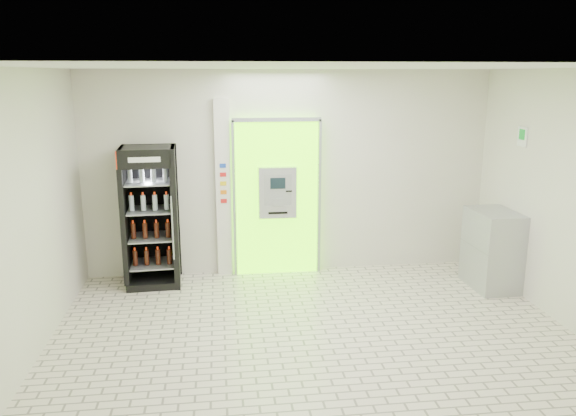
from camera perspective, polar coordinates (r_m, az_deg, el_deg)
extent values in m
plane|color=beige|center=(6.43, 3.04, -13.69)|extent=(6.00, 6.00, 0.00)
plane|color=silver|center=(8.32, 0.15, 3.55)|extent=(6.00, 0.00, 6.00)
plane|color=silver|center=(3.60, 10.42, -10.28)|extent=(6.00, 0.00, 6.00)
plane|color=silver|center=(6.13, -25.57, -1.40)|extent=(0.00, 5.00, 5.00)
plane|color=white|center=(5.72, 3.42, 14.11)|extent=(6.00, 6.00, 0.00)
cube|color=#65FE01|center=(8.30, -1.16, 1.06)|extent=(1.20, 0.12, 2.30)
cube|color=gray|center=(8.06, -1.14, 8.96)|extent=(1.28, 0.04, 0.06)
cube|color=gray|center=(8.19, -5.49, 0.83)|extent=(0.04, 0.04, 2.30)
cube|color=gray|center=(8.32, 3.21, 1.07)|extent=(0.04, 0.04, 2.30)
cube|color=black|center=(8.42, -0.42, -3.33)|extent=(0.62, 0.01, 0.67)
cube|color=black|center=(8.08, -3.56, 6.67)|extent=(0.22, 0.01, 0.18)
cube|color=#A3A5AA|center=(8.17, -1.08, 1.58)|extent=(0.55, 0.12, 0.75)
cube|color=black|center=(8.08, -1.04, 2.52)|extent=(0.22, 0.01, 0.16)
cube|color=gray|center=(8.13, -1.03, 0.59)|extent=(0.16, 0.01, 0.12)
cube|color=black|center=(8.12, 0.09, 1.72)|extent=(0.09, 0.01, 0.02)
cube|color=black|center=(8.17, -1.02, -0.51)|extent=(0.28, 0.01, 0.03)
cube|color=silver|center=(8.24, -6.58, 1.95)|extent=(0.22, 0.10, 2.60)
cube|color=#193FB2|center=(8.13, -6.64, 4.29)|extent=(0.09, 0.01, 0.06)
cube|color=red|center=(8.15, -6.62, 3.39)|extent=(0.09, 0.01, 0.06)
cube|color=yellow|center=(8.17, -6.59, 2.49)|extent=(0.09, 0.01, 0.06)
cube|color=orange|center=(8.20, -6.57, 1.60)|extent=(0.09, 0.01, 0.06)
cube|color=red|center=(8.23, -6.54, 0.72)|extent=(0.09, 0.01, 0.06)
cube|color=black|center=(8.08, -13.76, -0.88)|extent=(0.78, 0.71, 1.97)
cube|color=black|center=(8.38, -13.53, -0.35)|extent=(0.74, 0.09, 1.97)
cube|color=#B02609|center=(7.60, -14.40, 4.78)|extent=(0.72, 0.05, 0.24)
cube|color=white|center=(7.59, -14.40, 4.77)|extent=(0.41, 0.03, 0.07)
cube|color=black|center=(8.36, -13.40, -7.10)|extent=(0.78, 0.71, 0.10)
cylinder|color=gray|center=(7.73, -11.66, -2.02)|extent=(0.03, 0.03, 0.89)
cube|color=gray|center=(8.28, -13.49, -5.50)|extent=(0.65, 0.61, 0.02)
cube|color=gray|center=(8.16, -13.65, -2.89)|extent=(0.65, 0.61, 0.02)
cube|color=gray|center=(8.06, -13.80, -0.20)|extent=(0.65, 0.61, 0.02)
cube|color=gray|center=(7.98, -13.96, 2.55)|extent=(0.65, 0.61, 0.02)
cube|color=#A3A5AA|center=(8.34, 20.02, -3.98)|extent=(0.57, 0.84, 1.10)
cube|color=gray|center=(8.21, 18.33, -3.73)|extent=(0.03, 0.81, 0.01)
cube|color=white|center=(8.14, 22.73, 6.70)|extent=(0.02, 0.22, 0.26)
cube|color=#0B8121|center=(8.13, 22.67, 6.91)|extent=(0.00, 0.14, 0.14)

